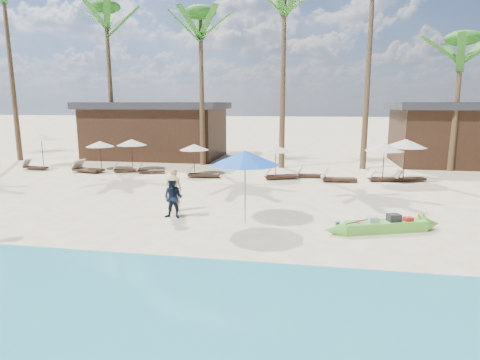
# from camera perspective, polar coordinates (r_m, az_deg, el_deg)

# --- Properties ---
(ground) EXTENTS (240.00, 240.00, 0.00)m
(ground) POSITION_cam_1_polar(r_m,az_deg,el_deg) (13.92, -7.46, -6.90)
(ground) COLOR beige
(ground) RESTS_ON ground
(wet_sand_strip) EXTENTS (240.00, 4.50, 0.01)m
(wet_sand_strip) POSITION_cam_1_polar(r_m,az_deg,el_deg) (9.62, -16.75, -15.65)
(wet_sand_strip) COLOR tan
(wet_sand_strip) RESTS_ON ground
(green_canoe) EXTENTS (4.48, 1.86, 0.59)m
(green_canoe) POSITION_cam_1_polar(r_m,az_deg,el_deg) (14.28, 19.68, -6.17)
(green_canoe) COLOR #63C73C
(green_canoe) RESTS_ON ground
(tourist) EXTENTS (0.65, 0.46, 1.71)m
(tourist) POSITION_cam_1_polar(r_m,az_deg,el_deg) (16.07, -9.35, -1.39)
(tourist) COLOR tan
(tourist) RESTS_ON ground
(vendor_green) EXTENTS (0.80, 0.65, 1.55)m
(vendor_green) POSITION_cam_1_polar(r_m,az_deg,el_deg) (15.08, -9.48, -2.53)
(vendor_green) COLOR #121C33
(vendor_green) RESTS_ON ground
(blue_umbrella) EXTENTS (2.41, 2.41, 2.59)m
(blue_umbrella) POSITION_cam_1_polar(r_m,az_deg,el_deg) (14.04, 0.75, 3.16)
(blue_umbrella) COLOR #99999E
(blue_umbrella) RESTS_ON ground
(resort_parasol_2) EXTENTS (2.14, 2.14, 2.21)m
(resort_parasol_2) POSITION_cam_1_polar(r_m,az_deg,el_deg) (30.39, -26.44, 5.51)
(resort_parasol_2) COLOR #3A2417
(resort_parasol_2) RESTS_ON ground
(lounger_2_left) EXTENTS (1.76, 0.74, 0.58)m
(lounger_2_left) POSITION_cam_1_polar(r_m,az_deg,el_deg) (29.18, -27.24, 1.70)
(lounger_2_left) COLOR #3A2417
(lounger_2_left) RESTS_ON ground
(resort_parasol_3) EXTENTS (1.78, 1.78, 1.84)m
(resort_parasol_3) POSITION_cam_1_polar(r_m,az_deg,el_deg) (27.37, -19.28, 4.86)
(resort_parasol_3) COLOR #3A2417
(resort_parasol_3) RESTS_ON ground
(lounger_3_left) EXTENTS (1.99, 0.98, 0.65)m
(lounger_3_left) POSITION_cam_1_polar(r_m,az_deg,el_deg) (26.65, -21.21, 1.46)
(lounger_3_left) COLOR #3A2417
(lounger_3_left) RESTS_ON ground
(lounger_3_right) EXTENTS (2.06, 1.06, 0.67)m
(lounger_3_right) POSITION_cam_1_polar(r_m,az_deg,el_deg) (26.80, -20.77, 1.56)
(lounger_3_right) COLOR #3A2417
(lounger_3_right) RESTS_ON ground
(resort_parasol_4) EXTENTS (1.92, 1.92, 1.98)m
(resort_parasol_4) POSITION_cam_1_polar(r_m,az_deg,el_deg) (26.56, -15.17, 5.20)
(resort_parasol_4) COLOR #3A2417
(resort_parasol_4) RESTS_ON ground
(lounger_4_left) EXTENTS (1.72, 1.04, 0.56)m
(lounger_4_left) POSITION_cam_1_polar(r_m,az_deg,el_deg) (25.89, -16.01, 1.46)
(lounger_4_left) COLOR #3A2417
(lounger_4_left) RESTS_ON ground
(lounger_4_right) EXTENTS (1.77, 0.90, 0.57)m
(lounger_4_right) POSITION_cam_1_polar(r_m,az_deg,el_deg) (25.16, -12.76, 1.36)
(lounger_4_right) COLOR #3A2417
(lounger_4_right) RESTS_ON ground
(resort_parasol_5) EXTENTS (1.78, 1.78, 1.83)m
(resort_parasol_5) POSITION_cam_1_polar(r_m,az_deg,el_deg) (24.15, -6.54, 4.67)
(resort_parasol_5) COLOR #3A2417
(resort_parasol_5) RESTS_ON ground
(lounger_5_left) EXTENTS (1.96, 0.80, 0.65)m
(lounger_5_left) POSITION_cam_1_polar(r_m,az_deg,el_deg) (23.25, -5.49, 0.88)
(lounger_5_left) COLOR #3A2417
(lounger_5_left) RESTS_ON ground
(resort_parasol_6) EXTENTS (1.82, 1.82, 1.87)m
(resort_parasol_6) POSITION_cam_1_polar(r_m,az_deg,el_deg) (23.07, 5.14, 4.49)
(resort_parasol_6) COLOR #3A2417
(resort_parasol_6) RESTS_ON ground
(lounger_6_left) EXTENTS (2.05, 1.20, 0.67)m
(lounger_6_left) POSITION_cam_1_polar(r_m,az_deg,el_deg) (22.73, 5.56, 0.66)
(lounger_6_left) COLOR #3A2417
(lounger_6_left) RESTS_ON ground
(lounger_6_right) EXTENTS (1.68, 0.62, 0.56)m
(lounger_6_right) POSITION_cam_1_polar(r_m,az_deg,el_deg) (23.48, 9.87, 0.79)
(lounger_6_right) COLOR #3A2417
(lounger_6_right) RESTS_ON ground
(resort_parasol_7) EXTENTS (2.06, 2.06, 2.12)m
(resort_parasol_7) POSITION_cam_1_polar(r_m,az_deg,el_deg) (22.88, 19.87, 4.42)
(resort_parasol_7) COLOR #3A2417
(resort_parasol_7) RESTS_ON ground
(lounger_7_left) EXTENTS (1.95, 0.72, 0.65)m
(lounger_7_left) POSITION_cam_1_polar(r_m,az_deg,el_deg) (22.47, 13.60, 0.27)
(lounger_7_left) COLOR #3A2417
(lounger_7_left) RESTS_ON ground
(lounger_7_right) EXTENTS (1.87, 0.86, 0.61)m
(lounger_7_right) POSITION_cam_1_polar(r_m,az_deg,el_deg) (23.37, 19.58, 0.32)
(lounger_7_right) COLOR #3A2417
(lounger_7_right) RESTS_ON ground
(resort_parasol_8) EXTENTS (2.25, 2.25, 2.32)m
(resort_parasol_8) POSITION_cam_1_polar(r_m,az_deg,el_deg) (23.65, 22.50, 4.85)
(resort_parasol_8) COLOR #3A2417
(resort_parasol_8) RESTS_ON ground
(lounger_8_left) EXTENTS (1.79, 0.97, 0.58)m
(lounger_8_left) POSITION_cam_1_polar(r_m,az_deg,el_deg) (23.86, 22.78, 0.27)
(lounger_8_left) COLOR #3A2417
(lounger_8_left) RESTS_ON ground
(palm_1) EXTENTS (2.08, 2.08, 13.60)m
(palm_1) POSITION_cam_1_polar(r_m,az_deg,el_deg) (35.00, -30.47, 20.29)
(palm_1) COLOR brown
(palm_1) RESTS_ON ground
(palm_2) EXTENTS (2.08, 2.08, 11.33)m
(palm_2) POSITION_cam_1_polar(r_m,az_deg,el_deg) (31.67, -18.40, 19.33)
(palm_2) COLOR brown
(palm_2) RESTS_ON ground
(palm_3) EXTENTS (2.08, 2.08, 10.52)m
(palm_3) POSITION_cam_1_polar(r_m,az_deg,el_deg) (28.25, -5.60, 19.67)
(palm_3) COLOR brown
(palm_3) RESTS_ON ground
(palm_4) EXTENTS (2.08, 2.08, 11.70)m
(palm_4) POSITION_cam_1_polar(r_m,az_deg,el_deg) (27.22, 6.31, 21.86)
(palm_4) COLOR brown
(palm_4) RESTS_ON ground
(palm_6) EXTENTS (2.08, 2.08, 8.51)m
(palm_6) POSITION_cam_1_polar(r_m,az_deg,el_deg) (28.67, 28.95, 15.21)
(palm_6) COLOR brown
(palm_6) RESTS_ON ground
(pavilion_west) EXTENTS (10.80, 6.60, 4.30)m
(pavilion_west) POSITION_cam_1_polar(r_m,az_deg,el_deg) (32.52, -11.80, 7.04)
(pavilion_west) COLOR #3A2417
(pavilion_west) RESTS_ON ground
(pavilion_east) EXTENTS (8.80, 6.60, 4.30)m
(pavilion_east) POSITION_cam_1_polar(r_m,az_deg,el_deg) (31.79, 28.44, 5.89)
(pavilion_east) COLOR #3A2417
(pavilion_east) RESTS_ON ground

